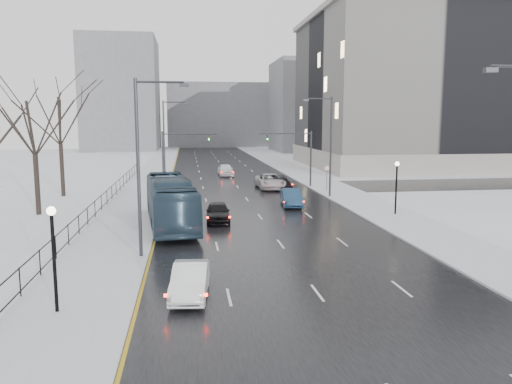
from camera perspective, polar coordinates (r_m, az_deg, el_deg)
name	(u,v)px	position (r m, az deg, el deg)	size (l,w,h in m)	color
road	(230,176)	(68.69, -3.03, 1.79)	(16.00, 150.00, 0.04)	black
cross_road	(238,188)	(56.84, -2.01, 0.43)	(130.00, 10.00, 0.04)	black
sidewalk_left	(152,177)	(68.62, -11.81, 1.66)	(5.00, 150.00, 0.16)	silver
sidewalk_right	(304,175)	(70.34, 5.52, 1.96)	(5.00, 150.00, 0.16)	silver
park_strip	(79,178)	(69.93, -19.60, 1.46)	(14.00, 150.00, 0.12)	white
tree_park_d	(39,216)	(44.41, -23.54, -2.51)	(8.75, 8.75, 12.50)	black
tree_park_e	(64,197)	(54.06, -21.13, -0.55)	(9.45, 9.45, 13.50)	black
iron_fence	(90,212)	(39.32, -18.43, -2.22)	(0.06, 70.00, 1.30)	black
streetlight_r_mid	(329,142)	(50.02, 8.30, 5.72)	(2.95, 0.25, 10.00)	#2D2D33
streetlight_l_near	(142,159)	(28.21, -12.87, 3.67)	(2.95, 0.25, 10.00)	#2D2D33
streetlight_l_far	(166,138)	(60.10, -10.25, 6.09)	(2.95, 0.25, 10.00)	#2D2D33
lamppost_l	(53,244)	(21.27, -22.17, -5.51)	(0.36, 0.36, 4.28)	black
lamppost_r_mid	(397,180)	(41.80, 15.76, 1.32)	(0.36, 0.36, 4.28)	black
mast_signal_right	(302,152)	(57.62, 5.25, 4.59)	(6.10, 0.33, 6.50)	#2D2D33
mast_signal_left	(173,153)	(56.16, -9.52, 4.42)	(6.10, 0.33, 6.50)	#2D2D33
no_uturn_sign	(327,171)	(54.38, 8.11, 2.42)	(0.60, 0.06, 2.70)	#2D2D33
civic_building	(431,99)	(89.83, 19.41, 10.01)	(41.00, 31.00, 24.80)	gray
bldg_far_right	(322,107)	(127.58, 7.59, 9.66)	(24.00, 20.00, 22.00)	slate
bldg_far_left	(122,95)	(134.15, -15.08, 10.66)	(18.00, 22.00, 28.00)	slate
bldg_far_center	(220,115)	(148.34, -4.14, 8.74)	(30.00, 18.00, 18.00)	slate
sedan_left_near	(190,280)	(22.56, -7.53, -9.96)	(1.51, 4.34, 1.43)	white
bus	(170,202)	(37.14, -9.75, -1.10)	(2.97, 12.71, 3.54)	#293E50
sedan_center_near	(218,212)	(38.21, -4.38, -2.29)	(1.77, 4.39, 1.50)	black
sedan_right_near	(291,198)	(45.01, 4.04, -0.64)	(1.65, 4.73, 1.56)	navy
sedan_right_cross	(270,181)	(56.29, 1.62, 1.24)	(2.79, 6.06, 1.68)	#B1B0B4
sedan_right_far	(281,183)	(55.99, 2.93, 1.01)	(1.85, 4.55, 1.32)	black
sedan_center_far	(226,170)	(69.33, -3.51, 2.56)	(1.99, 4.94, 1.68)	white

